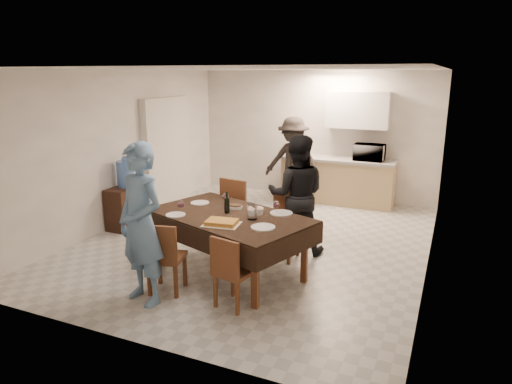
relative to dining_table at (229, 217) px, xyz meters
The scene contains 33 objects.
floor 1.43m from the dining_table, 96.47° to the left, with size 5.00×6.00×0.02m, color #BBBBB6.
ceiling 2.20m from the dining_table, 96.47° to the left, with size 5.00×6.00×0.02m, color white.
wall_back 4.24m from the dining_table, 91.86° to the left, with size 5.00×0.02×2.60m, color silver.
wall_front 1.88m from the dining_table, 94.34° to the right, with size 5.00×0.02×2.60m, color silver.
wall_left 2.95m from the dining_table, 155.49° to the left, with size 0.02×6.00×2.60m, color silver.
wall_right 2.71m from the dining_table, 26.96° to the left, with size 0.02×6.00×2.60m, color silver.
stub_partition 3.52m from the dining_table, 136.78° to the left, with size 0.15×1.40×2.10m, color beige.
kitchen_base_cabinet 3.92m from the dining_table, 83.19° to the left, with size 2.20×0.60×0.86m, color tan.
kitchen_worktop 3.91m from the dining_table, 83.19° to the left, with size 2.24×0.64×0.05m, color #9B9B97.
upper_cabinet 4.24m from the dining_table, 79.25° to the left, with size 1.20×0.34×0.70m, color white.
dining_table is the anchor object (origin of this frame).
chair_near_left 0.97m from the dining_table, 118.36° to the right, with size 0.49×0.49×0.48m.
chair_near_right 0.98m from the dining_table, 61.53° to the right, with size 0.45×0.46×0.46m.
chair_far_left 0.81m from the dining_table, 124.54° to the left, with size 0.53×0.53×0.55m.
chair_far_right 0.82m from the dining_table, 55.72° to the left, with size 0.44×0.44×0.51m.
console 2.64m from the dining_table, 157.95° to the left, with size 0.38×0.76×0.70m, color black.
water_jug 2.61m from the dining_table, 157.95° to the left, with size 0.29×0.29×0.43m, color #5180D3.
wine_bottle 0.19m from the dining_table, 135.00° to the left, with size 0.07×0.07×0.28m, color black, non-canonical shape.
water_pitcher 0.38m from the dining_table, ahead, with size 0.12×0.12×0.19m, color white.
savoury_tart 0.40m from the dining_table, 75.26° to the right, with size 0.42×0.32×0.05m, color gold.
salad_bowl 0.36m from the dining_table, 30.96° to the left, with size 0.19×0.19×0.07m, color silver.
mushroom_dish 0.29m from the dining_table, 100.12° to the left, with size 0.19×0.19×0.03m, color silver.
wine_glass_a 0.62m from the dining_table, 155.56° to the right, with size 0.08×0.08×0.19m, color white, non-canonical shape.
wine_glass_b 0.62m from the dining_table, 24.44° to the left, with size 0.08×0.08×0.18m, color white, non-canonical shape.
wine_glass_c 0.38m from the dining_table, 123.69° to the left, with size 0.09×0.09×0.19m, color white, non-canonical shape.
plate_near_left 0.67m from the dining_table, 153.43° to the right, with size 0.25×0.25×0.01m, color silver.
plate_near_right 0.67m from the dining_table, 26.57° to the right, with size 0.29×0.29×0.02m, color silver.
plate_far_left 0.67m from the dining_table, 153.43° to the left, with size 0.26×0.26×0.01m, color silver.
plate_far_right 0.67m from the dining_table, 26.57° to the left, with size 0.29×0.29×0.02m, color silver.
microwave 4.03m from the dining_table, 74.76° to the left, with size 0.57×0.38×0.31m, color white.
person_near 1.20m from the dining_table, 117.65° to the right, with size 0.67×0.44×1.84m, color #5C83AA.
person_far 1.19m from the dining_table, 62.35° to the left, with size 0.84×0.65×1.72m, color black.
person_kitchen 3.45m from the dining_table, 95.60° to the left, with size 1.11×0.64×1.73m, color black.
Camera 1 is at (2.67, -6.12, 2.55)m, focal length 32.00 mm.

